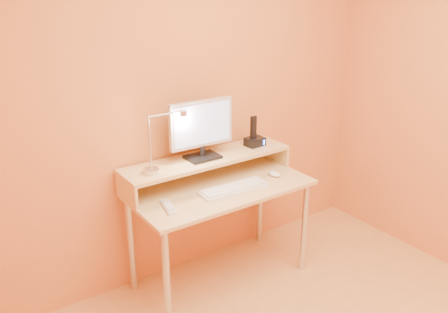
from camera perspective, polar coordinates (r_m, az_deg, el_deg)
wall_back at (r=3.13m, az=-3.82°, el=7.21°), size 3.00×0.04×2.50m
desk_leg_fl at (r=2.80m, az=-7.07°, el=-15.07°), size 0.04×0.04×0.69m
desk_leg_fr at (r=3.36m, az=9.88°, el=-8.66°), size 0.04×0.04×0.69m
desk_leg_bl at (r=3.19m, az=-11.39°, el=-10.54°), size 0.04×0.04×0.69m
desk_leg_br at (r=3.69m, az=4.46°, el=-5.60°), size 0.04×0.04×0.69m
desk_lower at (r=3.05m, az=-0.46°, el=-3.91°), size 1.20×0.60×0.02m
shelf_riser_left at (r=2.89m, az=-11.94°, el=-4.16°), size 0.02×0.30×0.14m
shelf_riser_right at (r=3.47m, az=6.22°, el=0.51°), size 0.02×0.30×0.14m
desk_shelf at (r=3.10m, az=-2.03°, el=-0.27°), size 1.20×0.30×0.02m
monitor_foot at (r=3.08m, az=-2.65°, el=-0.05°), size 0.22×0.16×0.02m
monitor_neck at (r=3.06m, az=-2.67°, el=0.72°), size 0.04×0.04×0.07m
monitor_panel at (r=3.01m, az=-2.83°, el=4.08°), size 0.45×0.05×0.31m
monitor_back at (r=3.03m, az=-3.07°, el=4.19°), size 0.41×0.03×0.26m
monitor_screen at (r=3.00m, az=-2.64°, el=4.00°), size 0.41×0.02×0.27m
lamp_base at (r=2.88m, az=-8.97°, el=-1.75°), size 0.10×0.10×0.02m
lamp_post at (r=2.81m, az=-9.17°, el=1.59°), size 0.01×0.01×0.33m
lamp_arm at (r=2.82m, az=-7.16°, el=5.23°), size 0.24×0.01×0.01m
lamp_head at (r=2.87m, az=-5.03°, el=5.33°), size 0.04×0.04×0.03m
lamp_bulb at (r=2.88m, az=-5.02°, el=5.02°), size 0.03×0.03×0.00m
phone_dock at (r=3.31m, az=3.81°, el=1.85°), size 0.14×0.11×0.06m
phone_handset at (r=3.27m, az=3.65°, el=3.62°), size 0.04×0.03×0.16m
phone_led at (r=3.30m, az=4.97°, el=1.75°), size 0.01×0.00×0.04m
keyboard at (r=2.98m, az=1.23°, el=-4.03°), size 0.47×0.17×0.02m
mouse at (r=3.21m, az=6.23°, el=-2.15°), size 0.07×0.11×0.03m
remote_control at (r=2.78m, az=-6.87°, el=-6.18°), size 0.09×0.19×0.02m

